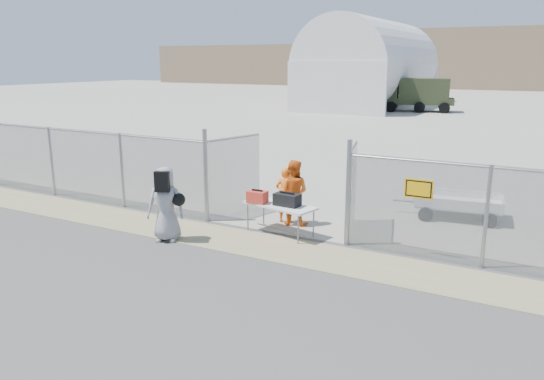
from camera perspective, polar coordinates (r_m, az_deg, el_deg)
The scene contains 13 objects.
ground at distance 11.85m, azimuth -4.66°, elevation -7.20°, with size 160.00×160.00×0.00m, color #404040.
tarmac_inside at distance 51.77m, azimuth 21.87°, elevation 8.09°, with size 160.00×80.00×0.01m, color #9E9B8D.
dirt_strip at distance 12.65m, azimuth -2.17°, elevation -5.77°, with size 44.00×1.60×0.01m, color #9A8F65.
chain_link_fence at distance 13.17m, azimuth 0.00°, elevation -0.00°, with size 40.00×0.20×2.20m, color gray, non-canonical shape.
quonset_hangar at distance 51.81m, azimuth 10.69°, elevation 13.26°, with size 9.00×18.00×8.00m, color silver, non-canonical shape.
folding_table at distance 13.20m, azimuth 0.86°, elevation -3.17°, with size 1.83×0.76×0.78m, color white, non-canonical shape.
orange_bag at distance 13.21m, azimuth -1.59°, elevation -0.74°, with size 0.48×0.32×0.30m, color red.
black_duffel at distance 12.94m, azimuth 1.65°, elevation -1.04°, with size 0.62×0.37×0.30m, color black.
security_worker_left at distance 14.06m, azimuth 1.48°, elevation -0.57°, with size 0.55×0.36×1.51m, color orange.
security_worker_right at distance 13.88m, azimuth 2.27°, elevation -0.27°, with size 0.85×0.66×1.74m, color orange.
visitor at distance 12.88m, azimuth -11.36°, elevation -1.49°, with size 0.88×0.58×1.80m, color gray.
utility_trailer at distance 15.41m, azimuth 19.41°, elevation -1.62°, with size 2.93×1.51×0.71m, color white, non-canonical shape.
military_truck at distance 47.22m, azimuth 15.45°, elevation 9.82°, with size 5.84×2.16×2.79m, color #2E381F, non-canonical shape.
Camera 1 is at (6.11, -9.24, 4.23)m, focal length 35.00 mm.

